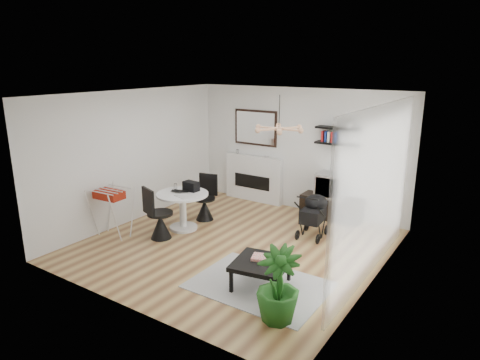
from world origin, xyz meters
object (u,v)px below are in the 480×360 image
Objects in this scene: dining_table at (183,205)px; potted_plant at (278,285)px; fireplace at (254,173)px; stroller at (314,217)px; crt_tv at (331,185)px; tv_console at (331,208)px; drying_rack at (113,211)px; coffee_table at (261,264)px.

dining_table is 1.02× the size of potted_plant.
stroller is (2.11, -1.23, -0.30)m from fireplace.
crt_tv reaches higher than dining_table.
potted_plant is at bearing -77.55° from tv_console.
potted_plant reaches higher than drying_rack.
dining_table is at bearing -159.27° from stroller.
drying_rack reaches higher than stroller.
potted_plant is (2.89, -4.06, -0.18)m from fireplace.
dining_table is at bearing 45.40° from drying_rack.
fireplace is at bearing 85.45° from dining_table.
fireplace reaches higher than dining_table.
tv_console is at bearing 88.95° from stroller.
tv_console is at bearing 8.31° from crt_tv.
fireplace is 2.09m from tv_console.
tv_console is 3.30m from coffee_table.
dining_table is at bearing -94.55° from fireplace.
fireplace is 3.70× the size of crt_tv.
crt_tv reaches higher than coffee_table.
dining_table is 1.13× the size of coffee_table.
potted_plant is (0.88, -3.90, -0.23)m from crt_tv.
tv_console is at bearing 44.62° from dining_table.
coffee_table is at bearing -85.35° from crt_tv.
fireplace is at bearing 175.58° from tv_console.
dining_table is 2.70m from coffee_table.
drying_rack is 3.81m from stroller.
tv_console is 1.09m from stroller.
potted_plant reaches higher than coffee_table.
potted_plant is (3.08, -1.71, 0.01)m from dining_table.
crt_tv is at bearing 44.87° from dining_table.
stroller is 0.99× the size of coffee_table.
tv_console is at bearing -4.42° from fireplace.
crt_tv is 0.57× the size of dining_table.
stroller is (0.10, -1.07, -0.35)m from crt_tv.
fireplace reaches higher than crt_tv.
fireplace is at bearing 68.71° from drying_rack.
drying_rack is 0.94× the size of potted_plant.
potted_plant is at bearing -29.09° from dining_table.
coffee_table is at bearing -24.12° from dining_table.
stroller reaches higher than coffee_table.
fireplace is 2.42× the size of stroller.
crt_tv is 0.62× the size of drying_rack.
drying_rack is at bearing -130.78° from dining_table.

